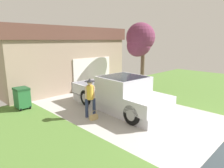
# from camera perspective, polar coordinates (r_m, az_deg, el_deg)

# --- Properties ---
(pickup_truck) EXTENTS (2.23, 5.28, 1.64)m
(pickup_truck) POSITION_cam_1_polar(r_m,az_deg,el_deg) (9.28, 2.98, -3.30)
(pickup_truck) COLOR silver
(pickup_truck) RESTS_ON ground
(person_with_hat) EXTENTS (0.43, 0.43, 1.69)m
(person_with_hat) POSITION_cam_1_polar(r_m,az_deg,el_deg) (8.43, -6.33, -3.18)
(person_with_hat) COLOR navy
(person_with_hat) RESTS_ON ground
(handbag) EXTENTS (0.34, 0.18, 0.40)m
(handbag) POSITION_cam_1_polar(r_m,az_deg,el_deg) (8.40, -5.26, -9.40)
(handbag) COLOR tan
(handbag) RESTS_ON ground
(house_with_garage) EXTENTS (8.68, 6.26, 4.06)m
(house_with_garage) POSITION_cam_1_polar(r_m,az_deg,el_deg) (15.19, -16.61, 7.53)
(house_with_garage) COLOR tan
(house_with_garage) RESTS_ON ground
(front_yard_tree) EXTENTS (1.94, 1.94, 4.39)m
(front_yard_tree) POSITION_cam_1_polar(r_m,az_deg,el_deg) (13.70, 7.95, 12.05)
(front_yard_tree) COLOR brown
(front_yard_tree) RESTS_ON ground
(wheeled_trash_bin) EXTENTS (0.60, 0.72, 1.04)m
(wheeled_trash_bin) POSITION_cam_1_polar(r_m,az_deg,el_deg) (10.44, -24.47, -3.51)
(wheeled_trash_bin) COLOR #286B38
(wheeled_trash_bin) RESTS_ON ground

